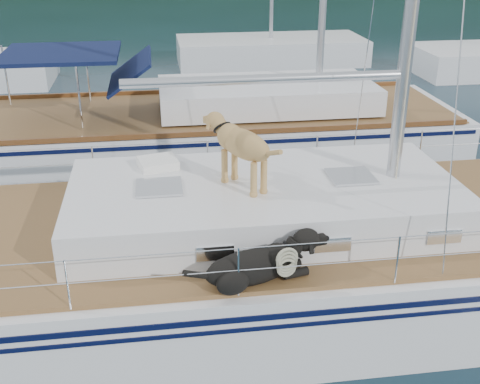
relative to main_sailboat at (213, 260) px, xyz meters
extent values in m
plane|color=black|center=(-0.09, 0.01, -0.68)|extent=(120.00, 120.00, 0.00)
cube|color=white|center=(-0.09, 0.01, -0.18)|extent=(12.00, 3.80, 1.40)
cube|color=brown|center=(-0.09, 0.01, 0.55)|extent=(11.52, 3.50, 0.06)
cube|color=white|center=(0.71, 0.01, 0.86)|extent=(5.20, 2.50, 0.55)
cylinder|color=silver|center=(0.71, 0.01, 2.53)|extent=(3.60, 0.12, 0.12)
cylinder|color=silver|center=(-0.09, -1.74, 1.14)|extent=(10.56, 0.01, 0.01)
cylinder|color=silver|center=(-0.09, 1.75, 1.14)|extent=(10.56, 0.01, 0.01)
cube|color=blue|center=(-0.71, 1.13, 0.61)|extent=(0.79, 0.58, 0.06)
cube|color=white|center=(-0.69, 0.75, 1.20)|extent=(0.61, 0.54, 0.13)
torus|color=#B9B493|center=(0.65, -1.68, 0.94)|extent=(0.34, 0.15, 0.32)
cube|color=white|center=(0.62, 5.80, -0.23)|extent=(11.00, 3.50, 1.30)
cube|color=brown|center=(0.62, 5.80, 0.42)|extent=(10.56, 3.29, 0.06)
cube|color=white|center=(1.82, 5.80, 0.77)|extent=(4.80, 2.30, 0.55)
cube|color=#101944|center=(-2.58, 5.80, 1.82)|extent=(2.40, 2.30, 0.08)
cube|color=white|center=(3.91, 16.01, -0.28)|extent=(7.20, 3.00, 1.10)
camera|label=1|loc=(-0.68, -7.27, 4.29)|focal=45.00mm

